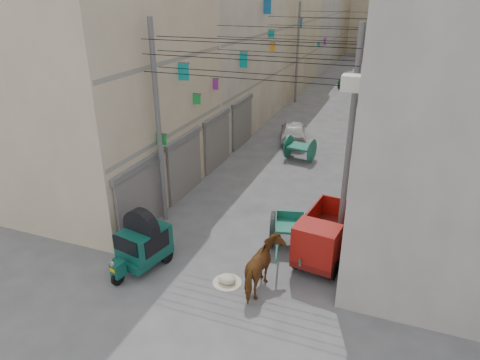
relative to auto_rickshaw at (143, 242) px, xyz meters
The scene contains 18 objects.
ground 3.90m from the auto_rickshaw, 47.23° to the right, with size 140.00×140.00×0.00m, color #49484B.
building_row_left 32.29m from the auto_rickshaw, 99.83° to the left, with size 8.00×62.00×14.00m.
building_row_right 33.54m from the auto_rickshaw, 71.40° to the left, with size 8.00×62.00×14.00m.
end_cap_building 63.52m from the auto_rickshaw, 87.68° to the left, with size 22.00×10.00×13.00m, color #B7A990.
shutters_left 7.74m from the auto_rickshaw, 100.12° to the left, with size 0.18×14.40×2.88m.
signboards 19.22m from the auto_rickshaw, 82.31° to the left, with size 8.22×40.52×5.67m.
ac_units 10.20m from the auto_rickshaw, 38.27° to the left, with size 0.70×6.55×3.35m.
utility_poles 14.77m from the auto_rickshaw, 79.80° to the left, with size 7.40×22.20×8.00m.
overhead_cables 13.24m from the auto_rickshaw, 77.59° to the left, with size 7.40×22.52×1.12m.
auto_rickshaw is the anchor object (origin of this frame).
tonga_cart 5.32m from the auto_rickshaw, 34.79° to the left, with size 1.79×3.18×1.36m.
mini_truck 6.20m from the auto_rickshaw, 22.90° to the left, with size 1.88×3.45×1.85m.
second_cart 12.26m from the auto_rickshaw, 77.77° to the left, with size 1.69×1.55×1.32m.
feed_sack 3.16m from the auto_rickshaw, ahead, with size 0.60×0.48×0.30m, color beige.
horse 4.27m from the auto_rickshaw, ahead, with size 0.92×2.01×1.70m, color brown.
distant_car_white 15.13m from the auto_rickshaw, 84.57° to the left, with size 1.56×3.87×1.32m, color #BBBBBB.
distant_car_grey 27.80m from the auto_rickshaw, 79.83° to the left, with size 1.34×3.83×1.26m, color slate.
distant_car_green 33.80m from the auto_rickshaw, 86.14° to the left, with size 1.79×4.39×1.27m, color #216237.
Camera 1 is at (5.00, -7.67, 8.85)m, focal length 32.00 mm.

